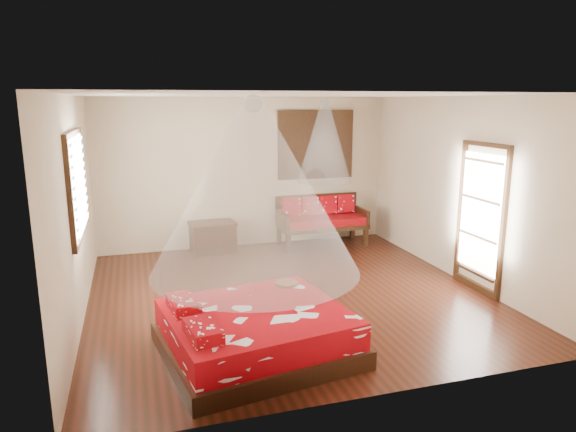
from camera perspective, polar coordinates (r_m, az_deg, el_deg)
The scene contains 10 objects.
room at distance 7.11m, azimuth -0.00°, elevation 1.92°, with size 5.54×5.54×2.84m.
bed at distance 5.77m, azimuth -3.67°, elevation -12.76°, with size 2.20×2.05×0.63m.
daybed at distance 9.93m, azimuth 3.68°, elevation -0.21°, with size 1.67×0.74×0.94m.
storage_chest at distance 9.54m, azimuth -8.37°, elevation -2.31°, with size 0.86×0.65×0.56m.
shutter_panel at distance 10.03m, azimuth 3.11°, elevation 7.92°, with size 1.52×0.06×1.32m.
window_left at distance 6.99m, azimuth -22.32°, elevation 3.29°, with size 0.10×1.74×1.34m.
glazed_door at distance 7.89m, azimuth 20.59°, elevation -0.28°, with size 0.08×1.02×2.16m.
wine_tray at distance 6.39m, azimuth -0.16°, elevation -7.11°, with size 0.28×0.28×0.22m.
mosquito_net_main at distance 5.29m, azimuth -3.76°, elevation 3.13°, with size 2.21×2.21×1.80m, color white.
mosquito_net_daybed at distance 9.59m, azimuth 4.07°, elevation 8.29°, with size 1.00×1.00×1.50m, color white.
Camera 1 is at (-2.02, -6.68, 2.72)m, focal length 32.00 mm.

